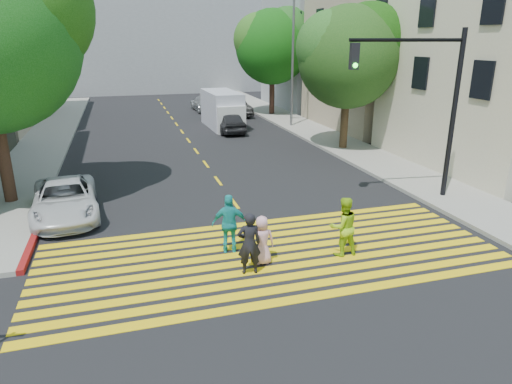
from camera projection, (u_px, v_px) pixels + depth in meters
name	position (u px, v px, depth m)	size (l,w,h in m)	color
ground	(288.00, 275.00, 12.27)	(120.00, 120.00, 0.00)	black
sidewalk_left	(50.00, 135.00, 29.96)	(3.00, 40.00, 0.15)	gray
sidewalk_right	(333.00, 141.00, 28.17)	(3.00, 60.00, 0.15)	gray
curb_red	(41.00, 220.00, 15.84)	(0.20, 8.00, 0.16)	maroon
crosswalk	(273.00, 255.00, 13.42)	(13.40, 5.30, 0.01)	yellow
lane_line	(179.00, 128.00, 32.72)	(0.12, 34.40, 0.01)	yellow
building_right_tan	(396.00, 55.00, 31.98)	(10.00, 10.00, 10.00)	tan
building_right_grey	(329.00, 51.00, 41.99)	(10.00, 10.00, 10.00)	gray
backdrop_block	(148.00, 40.00, 54.00)	(30.00, 8.00, 12.00)	gray
tree_right_near	(350.00, 52.00, 24.53)	(7.18, 6.92, 7.97)	black
tree_right_far	(273.00, 43.00, 36.36)	(7.87, 7.62, 8.54)	#40261A
pedestrian_man	(249.00, 244.00, 12.12)	(0.63, 0.42, 1.74)	black
pedestrian_woman	(343.00, 227.00, 13.18)	(0.86, 0.67, 1.77)	#A1D718
pedestrian_child	(262.00, 240.00, 12.71)	(0.69, 0.45, 1.41)	#E9A8B9
pedestrian_extra	(230.00, 224.00, 13.34)	(1.05, 0.44, 1.79)	teal
white_sedan	(65.00, 199.00, 16.13)	(2.15, 4.67, 1.30)	silver
dark_car_near	(229.00, 122.00, 30.96)	(1.68, 4.17, 1.42)	black
silver_car	(205.00, 103.00, 40.24)	(1.91, 4.71, 1.37)	#B2B5BA
dark_car_parked	(234.00, 107.00, 37.60)	(1.56, 4.48, 1.48)	black
white_van	(223.00, 111.00, 32.45)	(2.17, 5.42, 2.53)	#B8B9CC
traffic_signal	(427.00, 93.00, 16.70)	(4.37, 0.76, 6.44)	black
street_lamp	(290.00, 53.00, 31.25)	(2.02, 0.34, 8.92)	slate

